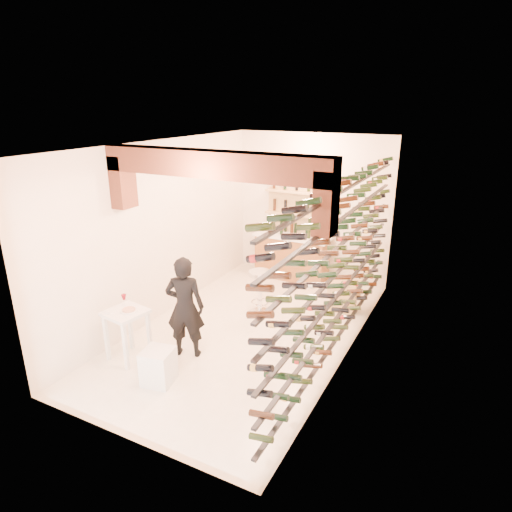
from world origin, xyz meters
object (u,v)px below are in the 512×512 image
Objects in this scene: chrome_barstool at (260,290)px; crate_lower at (343,303)px; tasting_table at (126,320)px; back_counter at (292,256)px; person at (185,307)px; wine_rack at (338,262)px; white_stool at (158,366)px.

crate_lower is at bearing 33.01° from chrome_barstool.
chrome_barstool reaches higher than crate_lower.
back_counter is at bearing 86.74° from tasting_table.
back_counter is 1.97m from chrome_barstool.
person is at bearing 43.87° from tasting_table.
wine_rack reaches higher than back_counter.
person reaches higher than tasting_table.
white_stool is at bearing -91.52° from back_counter.
crate_lower is at bearing 100.66° from wine_rack.
tasting_table reaches higher than crate_lower.
wine_rack is 2.07m from chrome_barstool.
wine_rack is 2.12m from crate_lower.
back_counter is at bearing 88.48° from white_stool.
back_counter reaches higher than chrome_barstool.
wine_rack is 3.02m from white_stool.
crate_lower is (1.35, 0.88, -0.36)m from chrome_barstool.
back_counter is at bearing 95.41° from chrome_barstool.
person is at bearing -93.12° from back_counter.
tasting_table is 2.09× the size of crate_lower.
wine_rack reaches higher than tasting_table.
back_counter is at bearing -114.73° from person.
wine_rack reaches higher than white_stool.
wine_rack is at bearing 39.46° from tasting_table.
crate_lower is at bearing -144.72° from person.
wine_rack is 11.08× the size of white_stool.
white_stool is 0.60× the size of chrome_barstool.
chrome_barstool is (0.19, -1.96, -0.03)m from back_counter.
back_counter is 3.31× the size of white_stool.
wine_rack is 5.76× the size of tasting_table.
white_stool reaches higher than crate_lower.
back_counter is 1.72× the size of tasting_table.
tasting_table is 0.91m from person.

